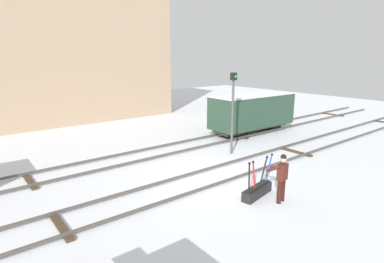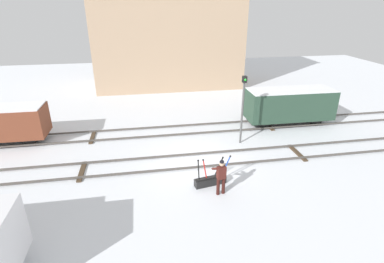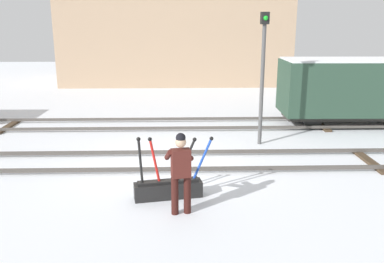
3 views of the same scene
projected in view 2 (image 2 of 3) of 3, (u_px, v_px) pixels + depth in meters
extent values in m
plane|color=silver|center=(196.00, 162.00, 16.07)|extent=(60.00, 60.00, 0.00)
cube|color=#4C4742|center=(198.00, 167.00, 15.37)|extent=(44.00, 0.07, 0.10)
cube|color=#4C4742|center=(193.00, 154.00, 16.67)|extent=(44.00, 0.07, 0.10)
cube|color=#423323|center=(82.00, 171.00, 15.13)|extent=(0.24, 1.94, 0.08)
cube|color=#423323|center=(297.00, 153.00, 16.99)|extent=(0.24, 1.94, 0.08)
cube|color=#4C4742|center=(186.00, 134.00, 19.19)|extent=(44.00, 0.07, 0.10)
cube|color=#4C4742|center=(182.00, 125.00, 20.49)|extent=(44.00, 0.07, 0.10)
cube|color=#423323|center=(93.00, 137.00, 18.95)|extent=(0.24, 1.94, 0.08)
cube|color=#423323|center=(267.00, 125.00, 20.81)|extent=(0.24, 1.94, 0.08)
cube|color=black|center=(210.00, 181.00, 14.06)|extent=(1.56, 0.63, 0.36)
cube|color=black|center=(210.00, 177.00, 13.97)|extent=(1.38, 0.45, 0.06)
cylinder|color=black|center=(199.00, 171.00, 13.58)|extent=(0.12, 0.08, 1.05)
sphere|color=black|center=(198.00, 161.00, 13.36)|extent=(0.09, 0.09, 0.09)
cylinder|color=red|center=(205.00, 169.00, 13.69)|extent=(0.25, 0.10, 1.04)
sphere|color=black|center=(203.00, 160.00, 13.45)|extent=(0.09, 0.09, 0.09)
cylinder|color=black|center=(218.00, 167.00, 13.92)|extent=(0.47, 0.14, 0.99)
sphere|color=black|center=(223.00, 158.00, 13.79)|extent=(0.09, 0.09, 0.09)
cylinder|color=#1E47B7|center=(226.00, 166.00, 14.04)|extent=(0.47, 0.14, 0.98)
sphere|color=black|center=(230.00, 156.00, 13.92)|extent=(0.09, 0.09, 0.09)
cylinder|color=#351511|center=(218.00, 187.00, 13.25)|extent=(0.15, 0.15, 0.81)
cylinder|color=#351511|center=(223.00, 185.00, 13.34)|extent=(0.15, 0.15, 0.81)
cube|color=#4C1E19|center=(221.00, 173.00, 13.02)|extent=(0.42, 0.31, 0.57)
sphere|color=tan|center=(222.00, 164.00, 12.84)|extent=(0.22, 0.22, 0.22)
sphere|color=black|center=(222.00, 162.00, 12.81)|extent=(0.20, 0.20, 0.20)
cylinder|color=#4C1E19|center=(215.00, 169.00, 13.11)|extent=(0.20, 0.53, 0.37)
cylinder|color=#4C1E19|center=(223.00, 168.00, 13.30)|extent=(0.21, 0.56, 0.22)
cube|color=black|center=(11.00, 231.00, 8.66)|extent=(0.05, 1.79, 0.76)
cylinder|color=#4C4C4C|center=(242.00, 114.00, 17.54)|extent=(0.12, 0.12, 3.75)
cube|color=black|center=(245.00, 79.00, 16.72)|extent=(0.24, 0.24, 0.36)
sphere|color=green|center=(245.00, 80.00, 16.60)|extent=(0.14, 0.14, 0.14)
cube|color=tan|center=(168.00, 29.00, 28.75)|extent=(13.90, 5.98, 10.86)
cylinder|color=black|center=(29.00, 140.00, 17.76)|extent=(0.70, 0.11, 0.70)
cylinder|color=black|center=(35.00, 133.00, 18.73)|extent=(0.70, 0.11, 0.70)
cube|color=#2D2B28|center=(287.00, 119.00, 20.89)|extent=(5.61, 1.35, 0.20)
cube|color=#284233|center=(289.00, 104.00, 20.46)|extent=(5.92, 2.19, 1.95)
cube|color=white|center=(291.00, 90.00, 20.06)|extent=(5.80, 2.10, 0.06)
cylinder|color=black|center=(264.00, 124.00, 20.11)|extent=(0.70, 0.11, 0.70)
cylinder|color=black|center=(258.00, 118.00, 21.16)|extent=(0.70, 0.11, 0.70)
cylinder|color=black|center=(317.00, 121.00, 20.66)|extent=(0.70, 0.11, 0.70)
cylinder|color=black|center=(309.00, 115.00, 21.71)|extent=(0.70, 0.11, 0.70)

